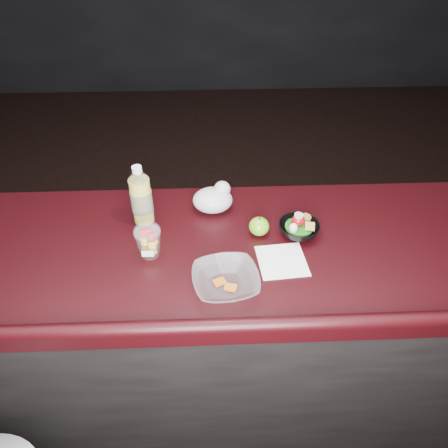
{
  "coord_description": "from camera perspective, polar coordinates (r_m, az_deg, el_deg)",
  "views": [
    {
      "loc": [
        0.04,
        -0.82,
        2.08
      ],
      "look_at": [
        0.08,
        0.33,
        1.1
      ],
      "focal_mm": 35.0,
      "sensor_mm": 36.0,
      "label": 1
    }
  ],
  "objects": [
    {
      "name": "green_apple",
      "position": [
        1.57,
        4.6,
        -0.3
      ],
      "size": [
        0.07,
        0.07,
        0.08
      ],
      "color": "#448B10",
      "rests_on": "counter"
    },
    {
      "name": "snack_bowl",
      "position": [
        1.59,
        9.72,
        -0.5
      ],
      "size": [
        0.16,
        0.16,
        0.08
      ],
      "rotation": [
        0.0,
        0.0,
        -0.09
      ],
      "color": "black",
      "rests_on": "counter"
    },
    {
      "name": "paper_napkin",
      "position": [
        1.5,
        7.57,
        -4.79
      ],
      "size": [
        0.17,
        0.17,
        0.0
      ],
      "primitive_type": "cube",
      "rotation": [
        0.0,
        0.0,
        0.09
      ],
      "color": "white",
      "rests_on": "counter"
    },
    {
      "name": "takeout_bowl",
      "position": [
        1.39,
        0.23,
        -7.46
      ],
      "size": [
        0.24,
        0.24,
        0.05
      ],
      "rotation": [
        0.0,
        0.0,
        0.15
      ],
      "color": "silver",
      "rests_on": "counter"
    },
    {
      "name": "room_shell",
      "position": [
        0.85,
        -5.23,
        23.58
      ],
      "size": [
        8.0,
        8.0,
        8.0
      ],
      "color": "black",
      "rests_on": "ground"
    },
    {
      "name": "plastic_bag",
      "position": [
        1.67,
        -1.33,
        3.33
      ],
      "size": [
        0.15,
        0.12,
        0.11
      ],
      "color": "silver",
      "rests_on": "counter"
    },
    {
      "name": "counter",
      "position": [
        1.92,
        -2.56,
        -14.09
      ],
      "size": [
        4.06,
        0.71,
        1.02
      ],
      "color": "black",
      "rests_on": "ground"
    },
    {
      "name": "fruit_cup",
      "position": [
        1.49,
        -9.87,
        -2.05
      ],
      "size": [
        0.09,
        0.09,
        0.13
      ],
      "color": "white",
      "rests_on": "counter"
    },
    {
      "name": "lemonade_bottle",
      "position": [
        1.61,
        -10.74,
        3.25
      ],
      "size": [
        0.08,
        0.08,
        0.24
      ],
      "color": "yellow",
      "rests_on": "counter"
    }
  ]
}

